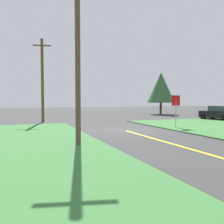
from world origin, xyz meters
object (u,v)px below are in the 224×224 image
(oak_tree_left, at_px, (161,88))
(car_on_crossroad, at_px, (219,113))
(utility_pole_mid, at_px, (42,79))
(stop_sign, at_px, (176,105))
(utility_pole_near, at_px, (78,59))

(oak_tree_left, bearing_deg, car_on_crossroad, -89.43)
(utility_pole_mid, height_order, oak_tree_left, utility_pole_mid)
(car_on_crossroad, bearing_deg, stop_sign, 105.55)
(stop_sign, relative_size, utility_pole_near, 0.32)
(car_on_crossroad, distance_m, utility_pole_mid, 19.85)
(stop_sign, height_order, car_on_crossroad, stop_sign)
(car_on_crossroad, bearing_deg, utility_pole_near, 105.52)
(car_on_crossroad, xyz_separation_m, utility_pole_near, (-18.51, -9.25, 3.47))
(utility_pole_mid, xyz_separation_m, oak_tree_left, (18.82, 7.13, -0.12))
(stop_sign, relative_size, car_on_crossroad, 0.62)
(stop_sign, distance_m, utility_pole_mid, 13.66)
(utility_pole_mid, bearing_deg, stop_sign, -44.64)
(utility_pole_near, xyz_separation_m, utility_pole_mid, (-0.43, 13.99, 0.12))
(stop_sign, xyz_separation_m, utility_pole_mid, (-9.55, 9.43, 2.50))
(utility_pole_near, height_order, utility_pole_mid, utility_pole_mid)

